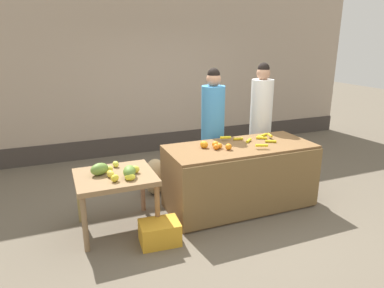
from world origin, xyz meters
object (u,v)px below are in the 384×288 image
at_px(vendor_woman_white_shirt, 261,122).
at_px(produce_sack, 155,177).
at_px(vendor_woman_blue_shirt, 213,130).
at_px(produce_crate, 160,233).

bearing_deg(vendor_woman_white_shirt, produce_sack, 178.61).
bearing_deg(vendor_woman_white_shirt, vendor_woman_blue_shirt, -175.24).
distance_m(vendor_woman_blue_shirt, produce_crate, 1.84).
xyz_separation_m(vendor_woman_blue_shirt, vendor_woman_white_shirt, (0.87, 0.07, 0.02)).
xyz_separation_m(vendor_woman_blue_shirt, produce_sack, (-0.87, 0.11, -0.65)).
xyz_separation_m(produce_crate, produce_sack, (0.32, 1.27, 0.14)).
relative_size(produce_crate, produce_sack, 0.81).
xyz_separation_m(vendor_woman_blue_shirt, produce_crate, (-1.19, -1.16, -0.79)).
distance_m(vendor_woman_white_shirt, produce_crate, 2.54).
bearing_deg(vendor_woman_blue_shirt, produce_crate, -135.82).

